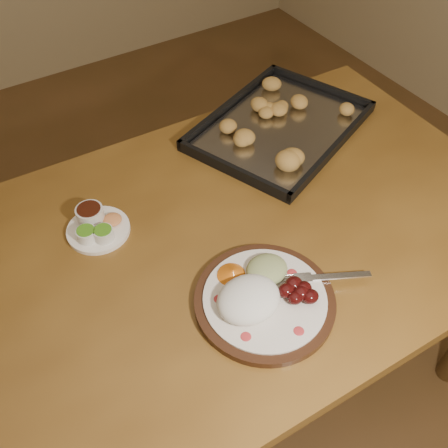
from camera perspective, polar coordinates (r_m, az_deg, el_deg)
ground at (r=1.88m, az=-7.16°, el=-13.74°), size 4.00×4.00×0.00m
dining_table at (r=1.26m, az=-0.11°, el=-4.18°), size 1.53×0.95×0.75m
dinner_plate at (r=1.05m, az=4.35°, el=-8.22°), size 0.38×0.30×0.07m
condiment_saucer at (r=1.21m, az=-14.41°, el=-0.17°), size 0.15×0.15×0.05m
baking_tray at (r=1.48m, az=6.45°, el=11.19°), size 0.60×0.53×0.05m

